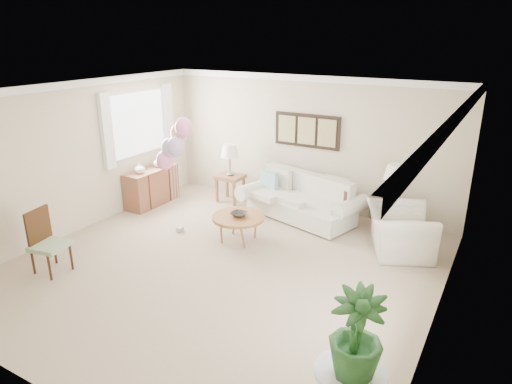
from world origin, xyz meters
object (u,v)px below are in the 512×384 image
sofa (302,202)px  accent_chair (46,240)px  balloon_cluster (175,144)px  armchair (399,231)px  coffee_table (238,218)px

sofa → accent_chair: (-2.38, -3.72, 0.16)m
accent_chair → balloon_cluster: balloon_cluster is taller
sofa → accent_chair: size_ratio=2.61×
sofa → balloon_cluster: 2.64m
armchair → balloon_cluster: (-3.54, -1.15, 1.24)m
sofa → armchair: (1.94, -0.52, 0.03)m
coffee_table → balloon_cluster: bearing=-168.9°
sofa → coffee_table: (-0.50, -1.46, 0.09)m
coffee_table → accent_chair: (-1.88, -2.27, 0.08)m
sofa → armchair: 2.01m
sofa → accent_chair: accent_chair is taller
coffee_table → accent_chair: size_ratio=0.94×
coffee_table → balloon_cluster: balloon_cluster is taller
coffee_table → balloon_cluster: 1.63m
balloon_cluster → coffee_table: bearing=11.1°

